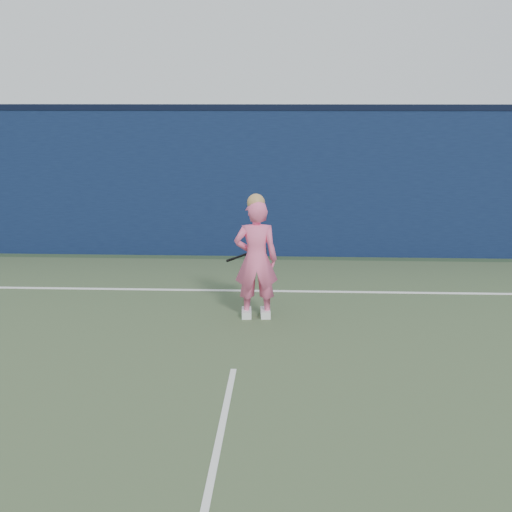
{
  "coord_description": "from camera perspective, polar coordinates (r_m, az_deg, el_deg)",
  "views": [
    {
      "loc": [
        0.55,
        -5.84,
        2.76
      ],
      "look_at": [
        0.15,
        2.81,
        0.8
      ],
      "focal_mm": 50.0,
      "sensor_mm": 36.0,
      "label": 1
    }
  ],
  "objects": [
    {
      "name": "player",
      "position": [
        8.89,
        0.0,
        -0.23
      ],
      "size": [
        0.57,
        0.39,
        1.58
      ],
      "rotation": [
        0.0,
        0.0,
        3.21
      ],
      "color": "pink",
      "rests_on": "ground"
    },
    {
      "name": "wall_cap",
      "position": [
        12.36,
        0.13,
        11.81
      ],
      "size": [
        24.0,
        0.42,
        0.1
      ],
      "primitive_type": "cube",
      "color": "black",
      "rests_on": "backstop_wall"
    },
    {
      "name": "court_lines",
      "position": [
        6.18,
        -2.78,
        -13.61
      ],
      "size": [
        11.0,
        12.04,
        0.01
      ],
      "color": "white",
      "rests_on": "court_surface"
    },
    {
      "name": "ground",
      "position": [
        6.48,
        -2.5,
        -12.41
      ],
      "size": [
        80.0,
        80.0,
        0.0
      ],
      "primitive_type": "plane",
      "color": "#2C3D25",
      "rests_on": "ground"
    },
    {
      "name": "backstop_wall",
      "position": [
        12.45,
        0.12,
        5.82
      ],
      "size": [
        24.0,
        0.4,
        2.5
      ],
      "primitive_type": "cube",
      "color": "#0D193A",
      "rests_on": "ground"
    },
    {
      "name": "racket",
      "position": [
        9.35,
        -0.1,
        0.33
      ],
      "size": [
        0.54,
        0.23,
        0.3
      ],
      "rotation": [
        0.0,
        0.0,
        0.25
      ],
      "color": "black",
      "rests_on": "ground"
    }
  ]
}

